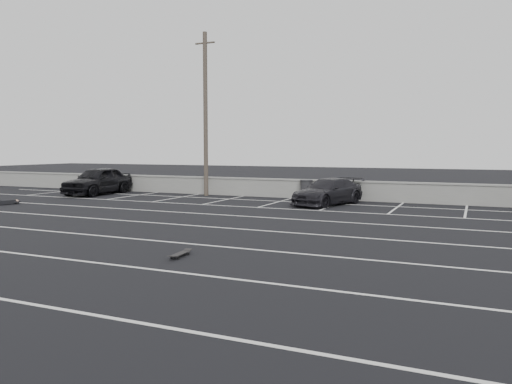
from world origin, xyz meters
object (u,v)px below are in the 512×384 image
at_px(car_left, 98,181).
at_px(car_right, 328,192).
at_px(skateboard, 180,254).
at_px(trash_bin, 306,189).
at_px(utility_pole, 206,114).
at_px(person, 8,200).

bearing_deg(car_left, car_right, -2.17).
relative_size(car_right, skateboard, 5.49).
bearing_deg(trash_bin, skateboard, -84.00).
distance_m(utility_pole, person, 11.41).
distance_m(car_left, trash_bin, 12.65).
height_order(car_left, trash_bin, car_left).
height_order(car_left, car_right, car_left).
height_order(car_left, skateboard, car_left).
height_order(trash_bin, person, trash_bin).
height_order(car_left, utility_pole, utility_pole).
distance_m(utility_pole, trash_bin, 7.40).
xyz_separation_m(car_right, utility_pole, (-7.83, 1.68, 4.12)).
height_order(trash_bin, skateboard, trash_bin).
bearing_deg(utility_pole, trash_bin, 3.26).
bearing_deg(person, car_left, 101.32).
xyz_separation_m(car_right, person, (-14.54, -6.35, -0.44)).
relative_size(trash_bin, person, 0.48).
distance_m(car_left, utility_pole, 7.74).
bearing_deg(trash_bin, car_right, -48.86).
relative_size(car_left, trash_bin, 4.61).
height_order(car_left, person, car_left).
relative_size(car_left, utility_pole, 0.52).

